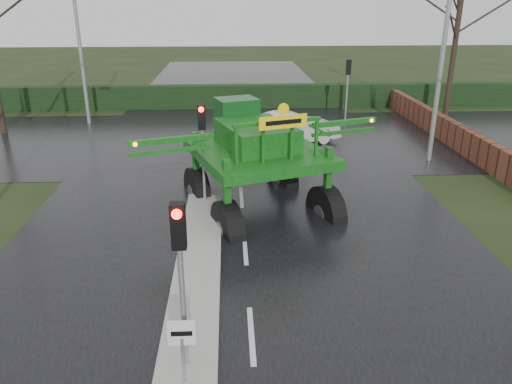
{
  "coord_description": "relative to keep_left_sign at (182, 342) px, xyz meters",
  "views": [
    {
      "loc": [
        -0.38,
        -8.86,
        6.76
      ],
      "look_at": [
        0.28,
        3.38,
        2.0
      ],
      "focal_mm": 35.0,
      "sensor_mm": 36.0,
      "label": 1
    }
  ],
  "objects": [
    {
      "name": "ground",
      "position": [
        1.3,
        1.5,
        -1.06
      ],
      "size": [
        140.0,
        140.0,
        0.0
      ],
      "primitive_type": "plane",
      "color": "black",
      "rests_on": "ground"
    },
    {
      "name": "road_main",
      "position": [
        1.3,
        11.5,
        -1.05
      ],
      "size": [
        14.0,
        80.0,
        0.02
      ],
      "primitive_type": "cube",
      "color": "black",
      "rests_on": "ground"
    },
    {
      "name": "road_cross",
      "position": [
        1.3,
        17.5,
        -1.05
      ],
      "size": [
        80.0,
        12.0,
        0.02
      ],
      "primitive_type": "cube",
      "color": "black",
      "rests_on": "ground"
    },
    {
      "name": "median_island",
      "position": [
        0.0,
        4.5,
        -0.97
      ],
      "size": [
        1.2,
        10.0,
        0.16
      ],
      "primitive_type": "cube",
      "color": "gray",
      "rests_on": "ground"
    },
    {
      "name": "hedge_row",
      "position": [
        1.3,
        25.5,
        -0.31
      ],
      "size": [
        44.0,
        0.9,
        1.5
      ],
      "primitive_type": "cube",
      "color": "black",
      "rests_on": "ground"
    },
    {
      "name": "brick_wall",
      "position": [
        11.8,
        17.5,
        -0.46
      ],
      "size": [
        0.4,
        20.0,
        1.2
      ],
      "primitive_type": "cube",
      "color": "#592D1E",
      "rests_on": "ground"
    },
    {
      "name": "keep_left_sign",
      "position": [
        0.0,
        0.0,
        0.0
      ],
      "size": [
        0.5,
        0.07,
        1.35
      ],
      "color": "gray",
      "rests_on": "ground"
    },
    {
      "name": "traffic_signal_near",
      "position": [
        0.0,
        0.49,
        1.53
      ],
      "size": [
        0.26,
        0.33,
        3.52
      ],
      "color": "gray",
      "rests_on": "ground"
    },
    {
      "name": "traffic_signal_mid",
      "position": [
        0.0,
        8.99,
        1.53
      ],
      "size": [
        0.26,
        0.33,
        3.52
      ],
      "color": "gray",
      "rests_on": "ground"
    },
    {
      "name": "traffic_signal_far",
      "position": [
        7.8,
        21.51,
        1.53
      ],
      "size": [
        0.26,
        0.33,
        3.52
      ],
      "rotation": [
        0.0,
        0.0,
        3.14
      ],
      "color": "gray",
      "rests_on": "ground"
    },
    {
      "name": "street_light_right",
      "position": [
        9.49,
        13.5,
        4.93
      ],
      "size": [
        3.85,
        0.3,
        10.0
      ],
      "color": "gray",
      "rests_on": "ground"
    },
    {
      "name": "street_light_left_far",
      "position": [
        -6.89,
        21.5,
        4.93
      ],
      "size": [
        3.85,
        0.3,
        10.0
      ],
      "color": "gray",
      "rests_on": "ground"
    },
    {
      "name": "tree_right_far",
      "position": [
        14.3,
        22.5,
        5.44
      ],
      "size": [
        7.0,
        7.0,
        12.05
      ],
      "color": "black",
      "rests_on": "ground"
    },
    {
      "name": "crop_sprayer",
      "position": [
        0.73,
        6.95,
        1.25
      ],
      "size": [
        8.31,
        6.44,
        4.87
      ],
      "rotation": [
        0.0,
        0.0,
        0.33
      ],
      "color": "black",
      "rests_on": "ground"
    },
    {
      "name": "white_sedan",
      "position": [
        4.01,
        16.49,
        -1.06
      ],
      "size": [
        5.07,
        3.45,
        1.58
      ],
      "primitive_type": "imported",
      "rotation": [
        0.0,
        0.0,
        1.98
      ],
      "color": "silver",
      "rests_on": "ground"
    }
  ]
}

